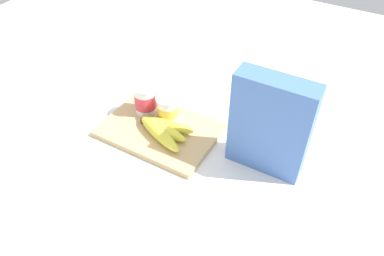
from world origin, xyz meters
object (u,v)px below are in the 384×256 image
cutting_board (160,130)px  cereal_box (270,126)px  yogurt_cup_front (145,100)px  banana_bunch (163,130)px  yogurt_cup_back (169,109)px

cutting_board → cereal_box: cereal_box is taller
cereal_box → yogurt_cup_front: size_ratio=2.97×
yogurt_cup_front → banana_bunch: (0.10, -0.06, -0.03)m
cutting_board → banana_bunch: 0.04m
banana_bunch → cutting_board: bearing=141.2°
yogurt_cup_front → banana_bunch: 0.13m
cutting_board → cereal_box: 0.35m
cereal_box → yogurt_cup_back: size_ratio=3.42×
banana_bunch → yogurt_cup_front: bearing=149.0°
yogurt_cup_back → banana_bunch: (0.02, -0.07, -0.02)m
yogurt_cup_front → yogurt_cup_back: 0.09m
yogurt_cup_front → banana_bunch: yogurt_cup_front is taller
yogurt_cup_front → yogurt_cup_back: yogurt_cup_front is taller
cereal_box → yogurt_cup_front: 0.41m
cereal_box → banana_bunch: 0.32m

